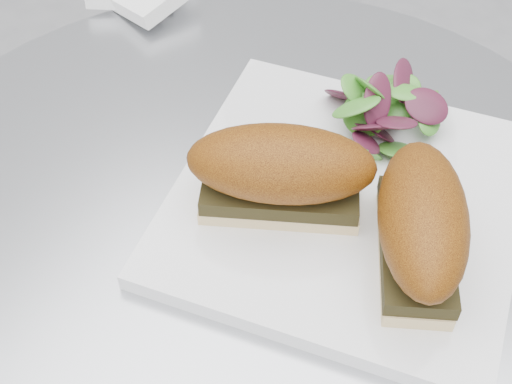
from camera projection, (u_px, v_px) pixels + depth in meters
table at (252, 364)px, 0.78m from camera, size 0.70×0.70×0.73m
plate at (347, 202)px, 0.61m from camera, size 0.33×0.33×0.02m
sandwich_left at (281, 171)px, 0.56m from camera, size 0.16×0.13×0.08m
sandwich_right at (421, 225)px, 0.53m from camera, size 0.12×0.16×0.08m
salad at (377, 109)px, 0.64m from camera, size 0.10×0.10×0.05m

